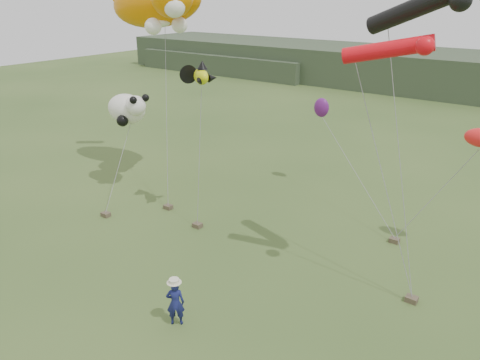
% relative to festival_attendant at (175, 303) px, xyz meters
% --- Properties ---
extents(ground, '(120.00, 120.00, 0.00)m').
position_rel_festival_attendant_xyz_m(ground, '(-0.44, 0.41, -0.80)').
color(ground, '#385123').
rests_on(ground, ground).
extents(headland, '(90.00, 13.00, 4.00)m').
position_rel_festival_attendant_xyz_m(headland, '(-3.56, 45.09, 1.12)').
color(headland, '#2D3D28').
rests_on(headland, ground).
extents(festival_attendant, '(0.70, 0.66, 1.60)m').
position_rel_festival_attendant_xyz_m(festival_attendant, '(0.00, 0.00, 0.00)').
color(festival_attendant, navy).
rests_on(festival_attendant, ground).
extents(sandbag_anchors, '(14.35, 6.07, 0.21)m').
position_rel_festival_attendant_xyz_m(sandbag_anchors, '(-1.76, 6.07, -0.70)').
color(sandbag_anchors, brown).
rests_on(sandbag_anchors, ground).
extents(cat_kite, '(7.38, 3.94, 3.28)m').
position_rel_festival_attendant_xyz_m(cat_kite, '(-9.56, 9.41, 8.74)').
color(cat_kite, orange).
rests_on(cat_kite, ground).
extents(fish_kite, '(2.23, 1.47, 1.07)m').
position_rel_festival_attendant_xyz_m(fish_kite, '(-4.61, 6.50, 5.91)').
color(fish_kite, '#CCD60C').
rests_on(fish_kite, ground).
extents(tube_kites, '(3.52, 2.20, 2.53)m').
position_rel_festival_attendant_xyz_m(tube_kites, '(4.33, 6.33, 8.32)').
color(tube_kites, black).
rests_on(tube_kites, ground).
extents(panda_kite, '(2.72, 1.76, 1.69)m').
position_rel_festival_attendant_xyz_m(panda_kite, '(-9.87, 7.02, 3.60)').
color(panda_kite, white).
rests_on(panda_kite, ground).
extents(misc_kites, '(9.27, 3.62, 1.40)m').
position_rel_festival_attendant_xyz_m(misc_kites, '(2.88, 11.59, 3.88)').
color(misc_kites, red).
rests_on(misc_kites, ground).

